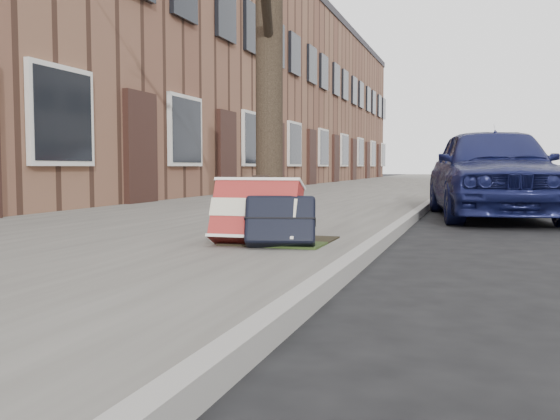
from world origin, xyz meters
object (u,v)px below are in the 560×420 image
(suitcase_navy, at_px, (280,221))
(car_near_front, at_px, (492,171))
(suitcase_red, at_px, (256,212))
(car_near_mid, at_px, (492,170))

(suitcase_navy, bearing_deg, car_near_front, 57.81)
(suitcase_red, distance_m, suitcase_navy, 0.25)
(car_near_front, bearing_deg, suitcase_red, -119.10)
(suitcase_red, bearing_deg, car_near_mid, 79.25)
(suitcase_red, relative_size, car_near_mid, 0.17)
(suitcase_red, distance_m, car_near_mid, 13.13)
(car_near_front, bearing_deg, car_near_mid, 80.37)
(suitcase_navy, bearing_deg, suitcase_red, 149.36)
(suitcase_navy, relative_size, car_near_mid, 0.13)
(suitcase_navy, xyz_separation_m, car_near_front, (1.69, 5.15, 0.36))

